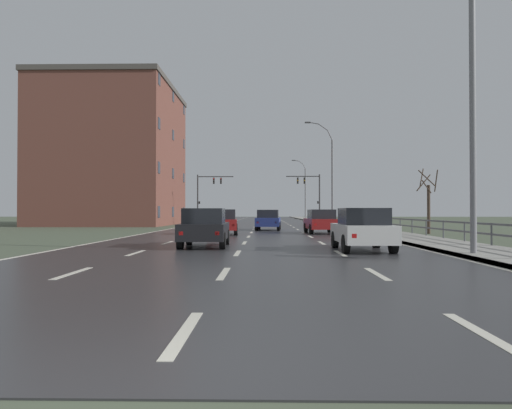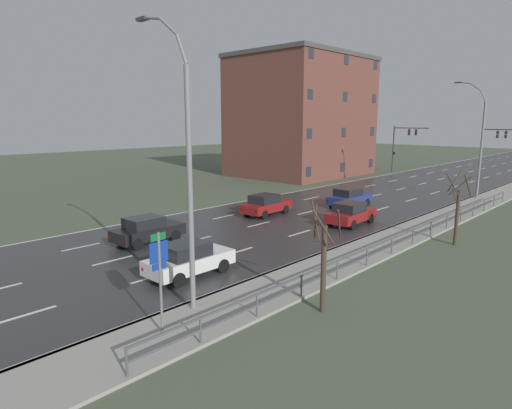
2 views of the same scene
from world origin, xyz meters
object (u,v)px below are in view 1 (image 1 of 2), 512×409
object	(u,v)px
car_far_right	(223,222)
street_lamp_distant	(304,190)
street_lamp_foreground	(466,95)
traffic_signal_left	(206,190)
traffic_signal_right	(312,190)
brick_building	(114,156)
street_lamp_midground	(330,175)
car_mid_centre	(205,227)
car_far_left	(321,221)
car_near_right	(268,220)
car_near_left	(362,229)

from	to	relation	value
car_far_right	street_lamp_distant	bearing A→B (deg)	76.31
street_lamp_foreground	traffic_signal_left	world-z (taller)	street_lamp_foreground
traffic_signal_right	car_far_right	size ratio (longest dim) A/B	1.48
brick_building	street_lamp_midground	bearing A→B (deg)	-10.33
traffic_signal_right	car_far_right	distance (m)	33.34
traffic_signal_left	brick_building	world-z (taller)	brick_building
car_mid_centre	car_far_right	distance (m)	10.38
car_far_left	brick_building	distance (m)	29.53
street_lamp_midground	car_far_right	distance (m)	20.60
street_lamp_foreground	street_lamp_distant	bearing A→B (deg)	89.95
traffic_signal_left	traffic_signal_right	bearing A→B (deg)	-3.73
street_lamp_midground	street_lamp_distant	world-z (taller)	street_lamp_midground
traffic_signal_left	car_near_right	world-z (taller)	traffic_signal_left
traffic_signal_left	car_near_left	bearing A→B (deg)	-75.94
street_lamp_midground	street_lamp_foreground	bearing A→B (deg)	-90.00
car_near_right	car_far_right	bearing A→B (deg)	-109.01
car_far_right	brick_building	bearing A→B (deg)	118.55
street_lamp_distant	brick_building	xyz separation A→B (m)	(-22.97, -28.18, 2.59)
car_mid_centre	car_near_right	world-z (taller)	same
street_lamp_foreground	traffic_signal_right	size ratio (longest dim) A/B	1.72
traffic_signal_right	car_near_right	xyz separation A→B (m)	(-5.70, -25.06, -3.41)
street_lamp_distant	brick_building	bearing A→B (deg)	-129.18
street_lamp_foreground	traffic_signal_left	size ratio (longest dim) A/B	1.71
street_lamp_midground	traffic_signal_left	bearing A→B (deg)	133.50
street_lamp_distant	car_near_left	world-z (taller)	street_lamp_distant
car_far_left	brick_building	bearing A→B (deg)	131.47
traffic_signal_right	car_mid_centre	distance (m)	43.37
car_far_left	brick_building	world-z (taller)	brick_building
street_lamp_distant	car_far_right	bearing A→B (deg)	-100.30
car_near_left	car_far_right	xyz separation A→B (m)	(-6.21, 12.14, 0.00)
traffic_signal_left	brick_building	bearing A→B (deg)	-129.11
street_lamp_midground	car_near_right	xyz separation A→B (m)	(-6.23, -11.02, -4.25)
car_near_left	car_far_left	bearing A→B (deg)	89.69
street_lamp_midground	car_far_right	size ratio (longest dim) A/B	2.48
traffic_signal_right	car_near_left	distance (m)	44.37
traffic_signal_right	car_mid_centre	xyz separation A→B (m)	(-8.38, -42.41, -3.41)
car_near_left	car_near_right	distance (m)	19.41
traffic_signal_left	car_near_left	distance (m)	46.59
street_lamp_distant	traffic_signal_left	distance (m)	22.51
car_far_right	brick_building	world-z (taller)	brick_building
car_far_left	car_near_right	bearing A→B (deg)	119.46
car_mid_centre	car_far_left	bearing A→B (deg)	61.86
car_far_left	street_lamp_distant	bearing A→B (deg)	83.78
street_lamp_foreground	brick_building	world-z (taller)	brick_building
traffic_signal_left	car_near_right	bearing A→B (deg)	-72.98
car_near_left	car_far_right	bearing A→B (deg)	117.03
street_lamp_foreground	street_lamp_midground	bearing A→B (deg)	90.00
car_near_right	brick_building	size ratio (longest dim) A/B	0.25
street_lamp_foreground	car_far_right	distance (m)	17.57
car_near_left	car_mid_centre	xyz separation A→B (m)	(-6.02, 1.76, 0.00)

